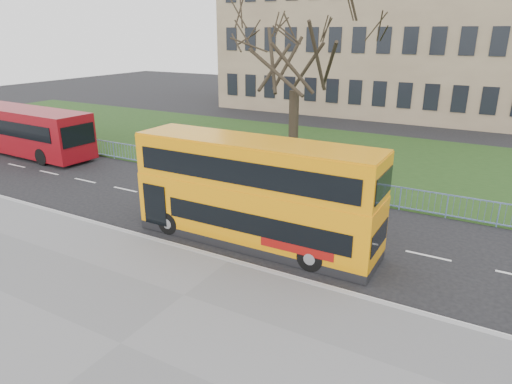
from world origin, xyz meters
The scene contains 9 objects.
ground centered at (0.00, 0.00, 0.00)m, with size 120.00×120.00×0.00m, color black.
pavement centered at (0.00, -6.75, 0.06)m, with size 80.00×10.50×0.12m, color slate.
kerb centered at (0.00, -1.55, 0.07)m, with size 80.00×0.20×0.14m, color gray.
grass_verge centered at (0.00, 14.30, 0.04)m, with size 80.00×15.40×0.08m, color #1B3914.
guard_railing centered at (0.00, 6.60, 0.55)m, with size 40.00×0.12×1.10m, color #6E89C4, non-canonical shape.
bare_tree centered at (-3.00, 10.00, 5.48)m, with size 7.56×7.56×10.79m, color black, non-canonical shape.
civic_building centered at (-5.00, 35.00, 7.00)m, with size 30.00×15.00×14.00m, color #7B654E.
yellow_bus centered at (-0.09, 0.39, 2.13)m, with size 9.49×2.32×3.97m.
red_bus centered at (-20.27, 4.69, 1.61)m, with size 11.54×3.02×3.02m.
Camera 1 is at (7.88, -13.55, 7.73)m, focal length 32.00 mm.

